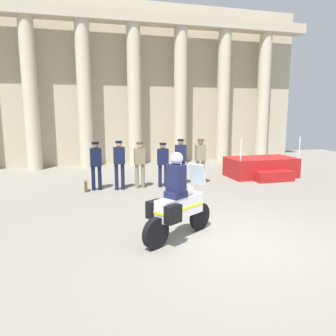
{
  "coord_description": "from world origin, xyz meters",
  "views": [
    {
      "loc": [
        -3.11,
        -5.94,
        2.73
      ],
      "look_at": [
        -0.63,
        3.02,
        1.12
      ],
      "focal_mm": 35.18,
      "sensor_mm": 36.0,
      "label": 1
    }
  ],
  "objects_px": {
    "officer_in_row_2": "(140,161)",
    "officer_in_row_0": "(96,162)",
    "reviewing_stand": "(262,168)",
    "officer_in_row_3": "(163,161)",
    "officer_in_row_1": "(119,161)",
    "motorcycle_with_rider": "(177,204)",
    "officer_in_row_5": "(200,158)",
    "briefcase_on_ground": "(86,186)",
    "officer_in_row_4": "(181,158)"
  },
  "relations": [
    {
      "from": "officer_in_row_2",
      "to": "officer_in_row_3",
      "type": "xyz_separation_m",
      "value": [
        0.84,
        -0.05,
        -0.03
      ]
    },
    {
      "from": "officer_in_row_2",
      "to": "officer_in_row_0",
      "type": "bearing_deg",
      "value": -3.32
    },
    {
      "from": "motorcycle_with_rider",
      "to": "briefcase_on_ground",
      "type": "height_order",
      "value": "motorcycle_with_rider"
    },
    {
      "from": "officer_in_row_3",
      "to": "officer_in_row_5",
      "type": "distance_m",
      "value": 1.47
    },
    {
      "from": "officer_in_row_0",
      "to": "briefcase_on_ground",
      "type": "xyz_separation_m",
      "value": [
        -0.38,
        -0.09,
        -0.81
      ]
    },
    {
      "from": "officer_in_row_3",
      "to": "motorcycle_with_rider",
      "type": "xyz_separation_m",
      "value": [
        -0.96,
        -4.91,
        -0.16
      ]
    },
    {
      "from": "reviewing_stand",
      "to": "officer_in_row_1",
      "type": "relative_size",
      "value": 1.62
    },
    {
      "from": "officer_in_row_0",
      "to": "officer_in_row_2",
      "type": "bearing_deg",
      "value": 176.68
    },
    {
      "from": "reviewing_stand",
      "to": "officer_in_row_3",
      "type": "xyz_separation_m",
      "value": [
        -4.47,
        -0.68,
        0.56
      ]
    },
    {
      "from": "motorcycle_with_rider",
      "to": "reviewing_stand",
      "type": "bearing_deg",
      "value": 14.06
    },
    {
      "from": "briefcase_on_ground",
      "to": "officer_in_row_3",
      "type": "bearing_deg",
      "value": -1.03
    },
    {
      "from": "officer_in_row_0",
      "to": "officer_in_row_5",
      "type": "xyz_separation_m",
      "value": [
        3.83,
        -0.08,
        0.02
      ]
    },
    {
      "from": "officer_in_row_3",
      "to": "motorcycle_with_rider",
      "type": "height_order",
      "value": "motorcycle_with_rider"
    },
    {
      "from": "reviewing_stand",
      "to": "officer_in_row_3",
      "type": "relative_size",
      "value": 1.73
    },
    {
      "from": "officer_in_row_2",
      "to": "motorcycle_with_rider",
      "type": "height_order",
      "value": "motorcycle_with_rider"
    },
    {
      "from": "officer_in_row_0",
      "to": "officer_in_row_2",
      "type": "distance_m",
      "value": 1.52
    },
    {
      "from": "officer_in_row_0",
      "to": "motorcycle_with_rider",
      "type": "xyz_separation_m",
      "value": [
        1.4,
        -5.05,
        -0.2
      ]
    },
    {
      "from": "reviewing_stand",
      "to": "officer_in_row_4",
      "type": "height_order",
      "value": "officer_in_row_4"
    },
    {
      "from": "briefcase_on_ground",
      "to": "officer_in_row_1",
      "type": "bearing_deg",
      "value": -3.28
    },
    {
      "from": "reviewing_stand",
      "to": "briefcase_on_ground",
      "type": "distance_m",
      "value": 7.23
    },
    {
      "from": "officer_in_row_1",
      "to": "officer_in_row_5",
      "type": "relative_size",
      "value": 1.0
    },
    {
      "from": "officer_in_row_1",
      "to": "briefcase_on_ground",
      "type": "bearing_deg",
      "value": -3.15
    },
    {
      "from": "motorcycle_with_rider",
      "to": "officer_in_row_1",
      "type": "bearing_deg",
      "value": 65.37
    },
    {
      "from": "motorcycle_with_rider",
      "to": "briefcase_on_ground",
      "type": "bearing_deg",
      "value": 77.93
    },
    {
      "from": "officer_in_row_1",
      "to": "officer_in_row_2",
      "type": "xyz_separation_m",
      "value": [
        0.73,
        0.07,
        -0.04
      ]
    },
    {
      "from": "officer_in_row_3",
      "to": "briefcase_on_ground",
      "type": "distance_m",
      "value": 2.84
    },
    {
      "from": "motorcycle_with_rider",
      "to": "officer_in_row_5",
      "type": "bearing_deg",
      "value": 32.19
    },
    {
      "from": "officer_in_row_0",
      "to": "officer_in_row_5",
      "type": "bearing_deg",
      "value": 178.94
    },
    {
      "from": "reviewing_stand",
      "to": "officer_in_row_2",
      "type": "height_order",
      "value": "reviewing_stand"
    },
    {
      "from": "officer_in_row_0",
      "to": "officer_in_row_4",
      "type": "bearing_deg",
      "value": -179.97
    },
    {
      "from": "officer_in_row_5",
      "to": "motorcycle_with_rider",
      "type": "relative_size",
      "value": 0.9
    },
    {
      "from": "officer_in_row_4",
      "to": "officer_in_row_5",
      "type": "bearing_deg",
      "value": 174.51
    },
    {
      "from": "officer_in_row_1",
      "to": "motorcycle_with_rider",
      "type": "xyz_separation_m",
      "value": [
        0.61,
        -4.89,
        -0.22
      ]
    },
    {
      "from": "officer_in_row_1",
      "to": "officer_in_row_2",
      "type": "bearing_deg",
      "value": -174.44
    },
    {
      "from": "reviewing_stand",
      "to": "officer_in_row_3",
      "type": "distance_m",
      "value": 4.55
    },
    {
      "from": "reviewing_stand",
      "to": "briefcase_on_ground",
      "type": "bearing_deg",
      "value": -174.98
    },
    {
      "from": "officer_in_row_2",
      "to": "officer_in_row_4",
      "type": "bearing_deg",
      "value": -176.68
    },
    {
      "from": "officer_in_row_1",
      "to": "officer_in_row_4",
      "type": "xyz_separation_m",
      "value": [
        2.29,
        0.16,
        -0.0
      ]
    },
    {
      "from": "reviewing_stand",
      "to": "motorcycle_with_rider",
      "type": "relative_size",
      "value": 1.47
    },
    {
      "from": "officer_in_row_1",
      "to": "motorcycle_with_rider",
      "type": "relative_size",
      "value": 0.91
    },
    {
      "from": "motorcycle_with_rider",
      "to": "officer_in_row_2",
      "type": "bearing_deg",
      "value": 56.82
    },
    {
      "from": "officer_in_row_3",
      "to": "officer_in_row_5",
      "type": "relative_size",
      "value": 0.94
    },
    {
      "from": "officer_in_row_1",
      "to": "officer_in_row_3",
      "type": "relative_size",
      "value": 1.07
    },
    {
      "from": "officer_in_row_0",
      "to": "motorcycle_with_rider",
      "type": "relative_size",
      "value": 0.89
    },
    {
      "from": "reviewing_stand",
      "to": "officer_in_row_2",
      "type": "bearing_deg",
      "value": -173.24
    },
    {
      "from": "officer_in_row_2",
      "to": "briefcase_on_ground",
      "type": "relative_size",
      "value": 4.6
    },
    {
      "from": "reviewing_stand",
      "to": "officer_in_row_4",
      "type": "distance_m",
      "value": 3.84
    },
    {
      "from": "reviewing_stand",
      "to": "officer_in_row_2",
      "type": "distance_m",
      "value": 5.38
    },
    {
      "from": "officer_in_row_1",
      "to": "officer_in_row_5",
      "type": "bearing_deg",
      "value": -178.32
    },
    {
      "from": "officer_in_row_1",
      "to": "reviewing_stand",
      "type": "bearing_deg",
      "value": -173.27
    }
  ]
}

